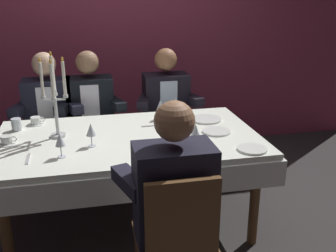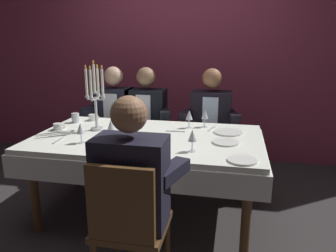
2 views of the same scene
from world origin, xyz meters
The scene contains 24 objects.
ground_plane centered at (0.00, 0.00, 0.00)m, with size 12.00×12.00×0.00m, color #322E2F.
back_wall centered at (0.00, 1.66, 1.35)m, with size 6.00×0.12×2.70m, color #87314A.
dining_table centered at (0.00, 0.00, 0.62)m, with size 1.94×1.14×0.74m.
candelabra centered at (-0.50, 0.10, 1.04)m, with size 0.19×0.19×0.62m.
dinner_plate_0 centered at (0.66, -0.06, 0.75)m, with size 0.21×0.21×0.01m, color white.
dinner_plate_1 centered at (0.67, 0.24, 0.75)m, with size 0.25×0.25×0.01m, color white.
dinner_plate_2 centered at (0.11, -0.40, 0.75)m, with size 0.24×0.24×0.01m, color white.
dinner_plate_3 centered at (0.78, -0.44, 0.75)m, with size 0.20×0.20×0.01m, color white.
wine_glass_0 centered at (-0.27, -0.14, 0.85)m, with size 0.07×0.07×0.16m.
wine_glass_1 centered at (0.45, 0.40, 0.85)m, with size 0.07×0.07×0.16m.
wine_glass_2 centered at (-0.46, -0.29, 0.85)m, with size 0.07×0.07×0.16m.
wine_glass_3 centered at (0.31, 0.34, 0.86)m, with size 0.07×0.07×0.16m.
wine_glass_4 centered at (0.42, -0.30, 0.85)m, with size 0.07×0.07×0.16m.
water_tumbler_0 centered at (-0.81, 0.31, 0.79)m, with size 0.07×0.07×0.09m, color silver.
coffee_cup_0 centered at (-0.84, 0.02, 0.77)m, with size 0.13×0.12×0.06m.
coffee_cup_1 centered at (-0.68, 0.42, 0.77)m, with size 0.13×0.12×0.06m.
spoon_0 centered at (0.21, 0.18, 0.74)m, with size 0.17×0.02×0.01m, color #B7B7BC.
fork_1 centered at (-0.67, -0.27, 0.74)m, with size 0.17×0.02×0.01m, color #B7B7BC.
fork_2 centered at (0.52, 0.34, 0.74)m, with size 0.17×0.02×0.01m, color #B7B7BC.
spoon_3 centered at (0.08, -0.23, 0.74)m, with size 0.17×0.02×0.01m, color #B7B7BC.
seated_diner_0 centered at (-0.62, 0.89, 0.74)m, with size 0.63×0.48×1.24m.
seated_diner_1 centered at (-0.25, 0.89, 0.74)m, with size 0.63×0.48×1.24m.
seated_diner_2 centered at (0.14, -0.89, 0.74)m, with size 0.63×0.48×1.24m.
seated_diner_3 centered at (0.47, 0.89, 0.74)m, with size 0.63×0.48×1.24m.
Camera 1 is at (-0.29, -2.70, 1.77)m, focal length 42.35 mm.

